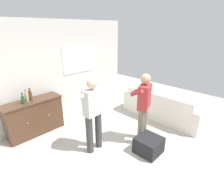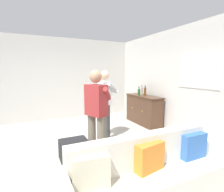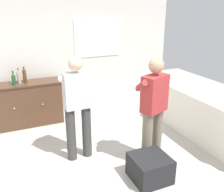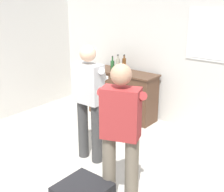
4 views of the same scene
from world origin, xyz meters
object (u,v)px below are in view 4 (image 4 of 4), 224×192
Objects in this scene: bottle_spirits_clear at (118,64)px; bottle_wine_green at (124,64)px; person_standing_left at (89,98)px; sideboard_cabinet at (122,94)px; bottle_liquor_amber at (112,65)px; person_standing_right at (121,132)px.

bottle_wine_green is at bearing 24.01° from bottle_spirits_clear.
bottle_wine_green is 1.75m from person_standing_left.
bottle_spirits_clear is (-0.10, -0.01, 0.58)m from sideboard_cabinet.
person_standing_left is at bearing -69.55° from bottle_wine_green.
bottle_liquor_amber is 0.11m from bottle_spirits_clear.
bottle_spirits_clear is 1.74m from person_standing_left.
bottle_spirits_clear is at bearing 114.47° from person_standing_left.
sideboard_cabinet is 2.76m from person_standing_right.
bottle_wine_green is 0.19× the size of person_standing_left.
person_standing_left is at bearing 149.20° from person_standing_right.
bottle_spirits_clear is at bearing 18.80° from bottle_liquor_amber.
person_standing_left reaches higher than bottle_spirits_clear.
bottle_wine_green is (0.01, 0.04, 0.58)m from sideboard_cabinet.
bottle_wine_green is 1.14× the size of bottle_liquor_amber.
person_standing_left is (0.82, -1.55, -0.07)m from bottle_liquor_amber.
sideboard_cabinet is 1.78m from person_standing_left.
person_standing_right is at bearing -30.80° from person_standing_left.
bottle_liquor_amber is at bearing -161.20° from bottle_spirits_clear.
person_standing_right is (1.61, -2.19, 0.48)m from sideboard_cabinet.
bottle_spirits_clear reaches higher than bottle_liquor_amber.
sideboard_cabinet is at bearing 7.81° from bottle_spirits_clear.
bottle_wine_green is 1.02× the size of bottle_spirits_clear.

